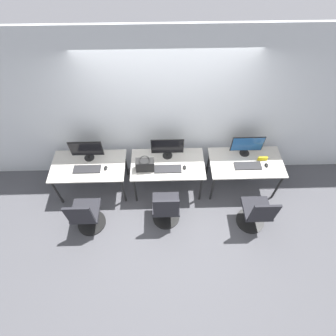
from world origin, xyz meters
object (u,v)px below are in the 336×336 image
(handbag, at_px, (145,165))
(monitor_center, at_px, (167,147))
(monitor_left, at_px, (86,150))
(mouse_right, at_px, (267,165))
(keyboard_center, at_px, (168,169))
(monitor_right, at_px, (247,145))
(mouse_center, at_px, (185,167))
(keyboard_right, at_px, (248,166))
(office_chair_center, at_px, (166,209))
(keyboard_left, at_px, (87,169))
(mouse_left, at_px, (106,168))
(office_chair_left, at_px, (86,216))
(office_chair_right, at_px, (256,214))

(handbag, bearing_deg, monitor_center, 36.90)
(monitor_left, xyz_separation_m, mouse_right, (3.03, -0.26, -0.20))
(keyboard_center, distance_m, monitor_right, 1.41)
(monitor_right, bearing_deg, mouse_center, -164.45)
(monitor_center, relative_size, keyboard_right, 1.21)
(mouse_center, height_order, office_chair_center, office_chair_center)
(monitor_center, bearing_deg, monitor_right, 0.77)
(handbag, bearing_deg, keyboard_left, 179.15)
(mouse_center, distance_m, mouse_right, 1.39)
(keyboard_left, relative_size, monitor_right, 0.83)
(mouse_left, xyz_separation_m, keyboard_center, (1.04, -0.05, -0.01))
(monitor_center, xyz_separation_m, handbag, (-0.38, -0.28, -0.10))
(monitor_right, distance_m, mouse_right, 0.47)
(monitor_left, distance_m, monitor_center, 1.36)
(keyboard_left, bearing_deg, mouse_left, 2.42)
(office_chair_left, bearing_deg, mouse_left, 67.25)
(keyboard_center, bearing_deg, office_chair_left, -153.63)
(office_chair_left, bearing_deg, keyboard_left, 91.22)
(keyboard_center, bearing_deg, keyboard_left, 178.66)
(monitor_center, relative_size, office_chair_center, 0.60)
(keyboard_left, bearing_deg, mouse_center, -0.44)
(monitor_left, bearing_deg, mouse_center, -9.26)
(mouse_left, height_order, mouse_right, same)
(office_chair_left, relative_size, handbag, 3.05)
(office_chair_left, relative_size, keyboard_center, 2.01)
(mouse_center, xyz_separation_m, mouse_right, (1.39, 0.01, 0.00))
(monitor_left, distance_m, monitor_right, 2.71)
(mouse_center, relative_size, monitor_right, 0.16)
(monitor_center, bearing_deg, mouse_left, -166.27)
(mouse_right, bearing_deg, keyboard_right, -179.99)
(monitor_left, bearing_deg, monitor_right, 0.67)
(handbag, bearing_deg, keyboard_center, -2.63)
(office_chair_center, distance_m, keyboard_right, 1.57)
(mouse_left, distance_m, monitor_right, 2.43)
(monitor_center, bearing_deg, office_chair_right, -35.19)
(monitor_left, xyz_separation_m, handbag, (0.98, -0.27, -0.10))
(office_chair_left, distance_m, mouse_right, 3.11)
(keyboard_left, relative_size, monitor_center, 0.83)
(monitor_right, xyz_separation_m, mouse_right, (0.32, -0.29, -0.20))
(keyboard_left, bearing_deg, monitor_right, 6.03)
(keyboard_right, distance_m, mouse_right, 0.32)
(mouse_left, bearing_deg, mouse_center, -1.11)
(office_chair_left, relative_size, monitor_right, 1.67)
(keyboard_left, bearing_deg, monitor_center, 11.18)
(keyboard_left, height_order, monitor_right, monitor_right)
(keyboard_left, relative_size, office_chair_center, 0.50)
(mouse_left, xyz_separation_m, handbag, (0.67, -0.03, 0.10))
(handbag, bearing_deg, mouse_center, 0.18)
(keyboard_center, distance_m, mouse_right, 1.67)
(mouse_left, xyz_separation_m, office_chair_right, (2.47, -0.75, -0.34))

